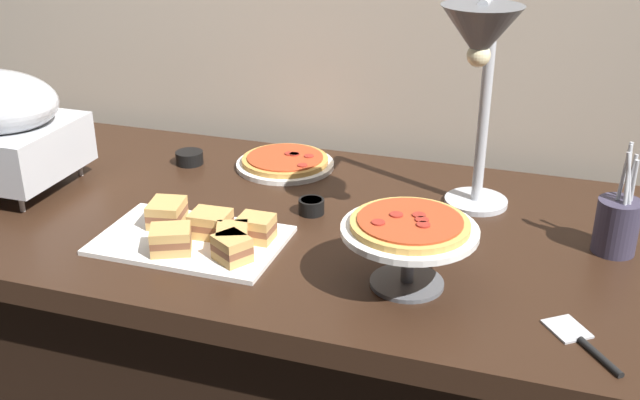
# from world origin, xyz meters

# --- Properties ---
(buffet_table) EXTENTS (1.90, 0.84, 0.76)m
(buffet_table) POSITION_xyz_m (0.00, 0.00, 0.39)
(buffet_table) COLOR black
(buffet_table) RESTS_ON ground_plane
(heat_lamp) EXTENTS (0.15, 0.34, 0.48)m
(heat_lamp) POSITION_xyz_m (0.45, 0.03, 1.13)
(heat_lamp) COLOR #B7BABF
(heat_lamp) RESTS_ON buffet_table
(pizza_plate_front) EXTENTS (0.25, 0.25, 0.03)m
(pizza_plate_front) POSITION_xyz_m (-0.04, 0.27, 0.77)
(pizza_plate_front) COLOR white
(pizza_plate_front) RESTS_ON buffet_table
(pizza_plate_center) EXTENTS (0.25, 0.25, 0.14)m
(pizza_plate_center) POSITION_xyz_m (0.38, -0.20, 0.86)
(pizza_plate_center) COLOR #595B60
(pizza_plate_center) RESTS_ON buffet_table
(sandwich_platter) EXTENTS (0.37, 0.24, 0.06)m
(sandwich_platter) POSITION_xyz_m (-0.05, -0.18, 0.78)
(sandwich_platter) COLOR white
(sandwich_platter) RESTS_ON buffet_table
(sauce_cup_near) EXTENTS (0.06, 0.06, 0.03)m
(sauce_cup_near) POSITION_xyz_m (0.11, 0.03, 0.78)
(sauce_cup_near) COLOR black
(sauce_cup_near) RESTS_ON buffet_table
(sauce_cup_far) EXTENTS (0.07, 0.07, 0.03)m
(sauce_cup_far) POSITION_xyz_m (-0.27, 0.21, 0.78)
(sauce_cup_far) COLOR black
(sauce_cup_far) RESTS_ON buffet_table
(utensil_holder) EXTENTS (0.08, 0.08, 0.23)m
(utensil_holder) POSITION_xyz_m (0.74, 0.05, 0.82)
(utensil_holder) COLOR #383347
(utensil_holder) RESTS_ON buffet_table
(serving_spatula) EXTENTS (0.13, 0.16, 0.01)m
(serving_spatula) POSITION_xyz_m (0.69, -0.29, 0.76)
(serving_spatula) COLOR #B7BABF
(serving_spatula) RESTS_ON buffet_table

